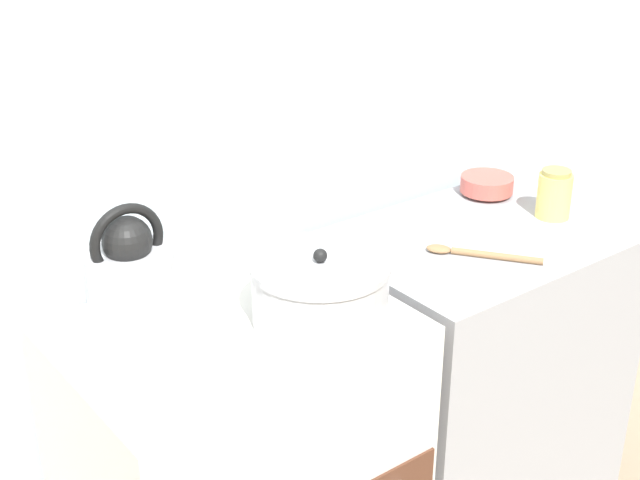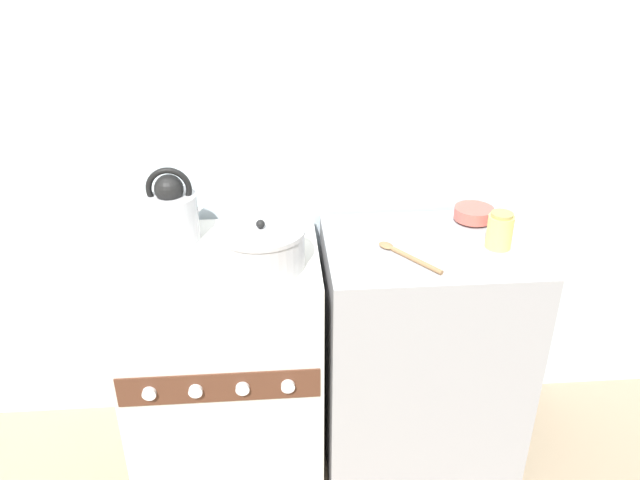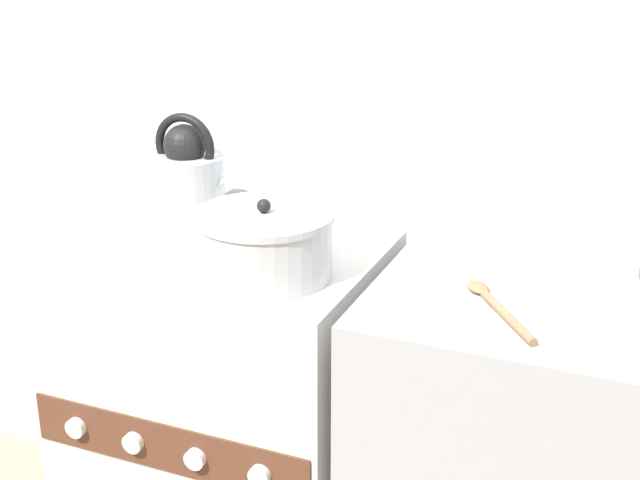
# 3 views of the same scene
# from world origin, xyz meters

# --- Properties ---
(wall_back) EXTENTS (7.00, 0.06, 2.50)m
(wall_back) POSITION_xyz_m (0.00, 0.59, 1.25)
(wall_back) COLOR silver
(wall_back) RESTS_ON ground_plane
(stove) EXTENTS (0.67, 0.54, 0.90)m
(stove) POSITION_xyz_m (0.00, 0.26, 0.45)
(stove) COLOR beige
(stove) RESTS_ON ground_plane
(kettle) EXTENTS (0.21, 0.18, 0.26)m
(kettle) POSITION_xyz_m (-0.15, 0.38, 1.01)
(kettle) COLOR #B2B2B7
(kettle) RESTS_ON stove
(cooking_pot) EXTENTS (0.28, 0.28, 0.16)m
(cooking_pot) POSITION_xyz_m (0.15, 0.17, 0.97)
(cooking_pot) COLOR #B2B2B7
(cooking_pot) RESTS_ON stove
(wooden_spoon) EXTENTS (0.18, 0.23, 0.02)m
(wooden_spoon) POSITION_xyz_m (0.61, 0.19, 0.91)
(wooden_spoon) COLOR olive
(wooden_spoon) RESTS_ON counter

